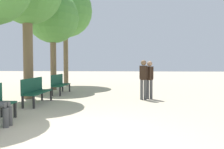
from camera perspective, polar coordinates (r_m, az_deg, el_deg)
ground_plane at (r=4.50m, az=-10.29°, el=-16.07°), size 80.00×80.00×0.00m
bench_row_1 at (r=8.39m, az=-19.37°, el=-3.67°), size 0.46×1.70×0.94m
bench_row_2 at (r=11.01m, az=-13.58°, el=-2.12°), size 0.46×1.70×0.94m
tree_row_2 at (r=13.03m, az=-15.21°, el=14.14°), size 2.89×2.89×5.54m
tree_row_3 at (r=15.60m, az=-12.09°, el=15.99°), size 3.61×3.61×6.88m
pedestrian_near at (r=9.19m, az=9.79°, el=-0.74°), size 0.32×0.28×1.57m
pedestrian_mid at (r=8.97m, az=8.22°, el=-0.65°), size 0.33×0.25×1.62m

